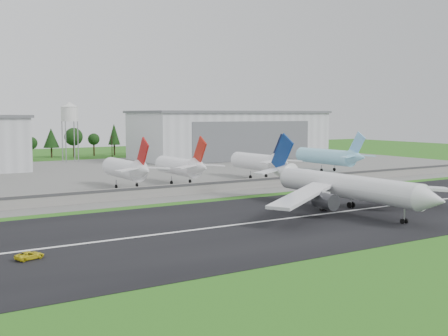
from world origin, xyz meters
TOP-DOWN VIEW (x-y plane):
  - ground at (0.00, 0.00)m, footprint 600.00×600.00m
  - runway at (0.00, 10.00)m, footprint 320.00×60.00m
  - runway_centerline at (0.00, 10.00)m, footprint 220.00×1.00m
  - apron at (0.00, 120.00)m, footprint 320.00×150.00m
  - blast_fence at (0.00, 54.99)m, footprint 240.00×0.61m
  - hangar_east at (75.00, 164.92)m, footprint 102.00×47.00m
  - water_tower at (-5.00, 185.00)m, footprint 8.40×8.40m
  - utility_poles at (0.00, 200.00)m, footprint 230.00×3.00m
  - treeline at (0.00, 215.00)m, footprint 320.00×16.00m
  - main_airliner at (10.51, 9.56)m, footprint 57.28×59.09m
  - ground_vehicle at (-65.28, 3.74)m, footprint 5.16×3.54m
  - parked_jet_red_a at (-18.69, 76.58)m, footprint 7.36×31.29m
  - parked_jet_red_b at (0.68, 76.57)m, footprint 7.36×31.29m
  - parked_jet_navy at (32.50, 76.59)m, footprint 7.36×31.29m
  - parked_jet_skyblue at (70.88, 81.60)m, footprint 7.36×37.29m

SIDE VIEW (x-z plane):
  - ground at x=0.00m, z-range 0.00..0.00m
  - utility_poles at x=0.00m, z-range -6.00..6.00m
  - treeline at x=0.00m, z-range -11.00..11.00m
  - runway at x=0.00m, z-range 0.00..0.10m
  - apron at x=0.00m, z-range 0.00..0.10m
  - runway_centerline at x=0.00m, z-range 0.10..0.12m
  - ground_vehicle at x=-65.28m, z-range 0.10..1.41m
  - blast_fence at x=0.00m, z-range 0.06..3.56m
  - main_airliner at x=10.51m, z-range -4.19..13.98m
  - parked_jet_red_b at x=0.68m, z-range -2.14..14.61m
  - parked_jet_red_a at x=-18.69m, z-range -2.10..14.74m
  - parked_jet_navy at x=32.50m, z-range -2.09..14.78m
  - parked_jet_skyblue at x=70.88m, z-range -2.10..14.85m
  - hangar_east at x=75.00m, z-range 0.03..25.23m
  - water_tower at x=-5.00m, z-range 9.85..39.25m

